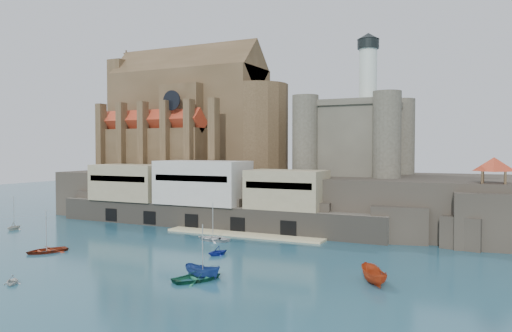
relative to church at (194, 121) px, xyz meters
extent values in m
plane|color=navy|center=(24.13, -41.85, -22.13)|extent=(300.00, 300.00, 0.00)
cube|color=#28241E|center=(24.13, -1.85, -17.13)|extent=(100.00, 34.00, 10.00)
cube|color=#28241E|center=(-13.87, -18.35, -19.13)|extent=(9.00, 5.00, 6.00)
cube|color=#28241E|center=(2.13, -18.35, -19.13)|extent=(9.00, 5.00, 6.00)
cube|color=#28241E|center=(19.13, -18.35, -19.13)|extent=(9.00, 5.00, 6.00)
cube|color=#28241E|center=(36.13, -18.35, -19.13)|extent=(9.00, 5.00, 6.00)
cube|color=#28241E|center=(52.13, -18.35, -19.13)|extent=(9.00, 5.00, 6.00)
cube|color=#645C50|center=(16.13, -19.35, -19.88)|extent=(70.00, 6.00, 4.50)
cube|color=beige|center=(26.13, -23.85, -21.98)|extent=(30.00, 4.00, 0.40)
cube|color=black|center=(-5.87, -22.25, -20.53)|extent=(3.00, 0.40, 2.60)
cube|color=black|center=(4.13, -22.25, -20.53)|extent=(3.00, 0.40, 2.60)
cube|color=black|center=(14.13, -22.25, -20.53)|extent=(3.00, 0.40, 2.60)
cube|color=black|center=(24.13, -22.25, -20.53)|extent=(3.00, 0.40, 2.60)
cube|color=black|center=(34.13, -22.25, -20.53)|extent=(3.00, 0.40, 2.60)
cube|color=tan|center=(-3.87, -18.35, -13.88)|extent=(16.00, 9.00, 7.50)
cube|color=beige|center=(14.13, -18.35, -13.38)|extent=(18.00, 9.00, 8.50)
cube|color=tan|center=(32.13, -18.35, -14.13)|extent=(14.00, 8.00, 7.00)
cube|color=#4F3C25|center=(-1.87, 0.15, -0.13)|extent=(38.00, 14.00, 24.00)
cube|color=#4F3C25|center=(-1.87, 0.15, 11.87)|extent=(38.00, 13.01, 13.01)
cylinder|color=#4F3C25|center=(17.13, 0.15, -2.13)|extent=(14.00, 14.00, 20.00)
cube|color=#4F3C25|center=(2.13, 0.15, -2.13)|extent=(10.00, 20.00, 20.00)
cube|color=#4F3C25|center=(-5.87, -9.35, -7.13)|extent=(28.00, 5.00, 10.00)
cube|color=#4F3C25|center=(-5.87, 9.65, -7.13)|extent=(28.00, 5.00, 10.00)
cube|color=#B4361E|center=(-5.87, -9.35, -0.53)|extent=(28.00, 5.66, 5.66)
cube|color=#B4361E|center=(-5.87, 9.65, -0.53)|extent=(28.00, 5.66, 5.66)
cube|color=#4F3C25|center=(-20.87, 0.15, 1.87)|extent=(4.00, 10.00, 28.00)
cylinder|color=black|center=(2.13, -11.90, 3.87)|extent=(4.40, 0.30, 4.40)
cube|color=#4F3C25|center=(-17.87, -12.35, -4.13)|extent=(1.60, 2.20, 16.00)
cube|color=#4F3C25|center=(-11.67, -12.35, -4.13)|extent=(1.60, 2.20, 16.00)
cube|color=#4F3C25|center=(-5.47, -12.35, -4.13)|extent=(1.60, 2.20, 16.00)
cube|color=#4F3C25|center=(0.73, -12.35, -4.13)|extent=(1.60, 2.20, 16.00)
cube|color=#4F3C25|center=(6.93, -12.35, -4.13)|extent=(1.60, 2.20, 16.00)
cube|color=#4F3C25|center=(13.13, -12.35, -4.13)|extent=(1.60, 2.20, 16.00)
cube|color=#4E4A3D|center=(40.13, -0.85, -5.13)|extent=(16.00, 16.00, 14.00)
cube|color=#4E4A3D|center=(40.13, -0.85, 2.27)|extent=(17.00, 17.00, 1.20)
cylinder|color=#4E4A3D|center=(32.13, -8.85, -4.13)|extent=(5.20, 5.20, 16.00)
cylinder|color=#4E4A3D|center=(48.13, -8.85, -4.13)|extent=(5.20, 5.20, 16.00)
cylinder|color=#4E4A3D|center=(32.13, 7.15, -4.13)|extent=(5.20, 5.20, 16.00)
cylinder|color=#4E4A3D|center=(48.13, 7.15, -4.13)|extent=(5.20, 5.20, 16.00)
cylinder|color=silver|center=(42.13, 1.15, 7.87)|extent=(3.60, 3.60, 12.00)
cylinder|color=black|center=(42.13, 1.15, 14.87)|extent=(4.40, 4.40, 2.00)
cone|color=black|center=(42.13, 1.15, 16.47)|extent=(4.60, 4.60, 1.40)
cube|color=#28241E|center=(66.13, -15.85, -17.78)|extent=(12.00, 10.00, 8.70)
cube|color=#28241E|center=(62.13, -18.85, -19.63)|extent=(6.00, 5.00, 5.00)
cube|color=#4F3C25|center=(66.13, -15.85, -13.28)|extent=(4.20, 4.20, 0.30)
cylinder|color=#4F3C25|center=(64.53, -17.45, -11.83)|extent=(0.36, 0.36, 3.20)
cylinder|color=#4F3C25|center=(67.73, -17.45, -11.83)|extent=(0.36, 0.36, 3.20)
cylinder|color=#4F3C25|center=(64.53, -14.25, -11.83)|extent=(0.36, 0.36, 3.20)
cylinder|color=#4F3C25|center=(67.73, -14.25, -11.83)|extent=(0.36, 0.36, 3.20)
pyramid|color=#B4361E|center=(66.13, -15.85, -9.13)|extent=(6.40, 6.40, 2.20)
imported|color=maroon|center=(6.60, -49.74, -22.13)|extent=(4.38, 2.86, 5.94)
imported|color=silver|center=(17.34, -63.85, -22.13)|extent=(2.70, 2.55, 2.69)
imported|color=navy|center=(35.22, -51.76, -22.13)|extent=(2.16, 2.11, 5.09)
imported|color=#1A6244|center=(35.45, -53.14, -22.13)|extent=(4.41, 3.39, 6.16)
imported|color=beige|center=(-15.87, -37.76, -22.13)|extent=(3.28, 2.37, 3.45)
imported|color=#AC3915|center=(54.13, -45.21, -22.13)|extent=(2.96, 2.98, 5.67)
imported|color=silver|center=(23.81, -30.52, -22.13)|extent=(1.64, 4.45, 6.10)
imported|color=navy|center=(30.42, -40.15, -22.13)|extent=(3.28, 2.69, 3.28)
camera|label=1|loc=(67.07, -102.03, -6.70)|focal=35.00mm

